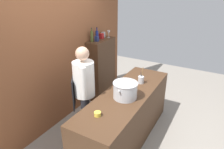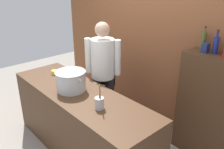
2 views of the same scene
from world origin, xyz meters
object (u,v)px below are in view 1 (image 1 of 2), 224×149
Objects in this scene: spice_tin_navy at (97,39)px; spice_tin_red at (101,36)px; chef at (84,88)px; utensil_crock at (141,80)px; spice_tin_silver at (103,35)px; butter_jar at (98,114)px; wine_bottle_cobalt at (97,35)px; wine_bottle_olive at (92,36)px; wine_glass_wide at (109,33)px; stockpot_large at (125,90)px.

spice_tin_navy is 0.97× the size of spice_tin_red.
chef reaches higher than utensil_crock.
butter_jar is at bearing -150.05° from spice_tin_silver.
chef is 5.92× the size of wine_bottle_cobalt.
spice_tin_silver is 0.99× the size of spice_tin_red.
spice_tin_navy is (1.24, 0.56, 0.49)m from chef.
butter_jar is 0.32× the size of wine_bottle_olive.
wine_glass_wide is at bearing -7.60° from spice_tin_navy.
wine_glass_wide is 0.42m from spice_tin_navy.
wine_bottle_olive is at bearing 36.40° from butter_jar.
stockpot_large is at bearing -132.51° from wine_bottle_cobalt.
chef is at bearing 104.22° from stockpot_large.
chef reaches higher than butter_jar.
butter_jar is at bearing -149.18° from spice_tin_red.
spice_tin_navy is at bearing 48.63° from stockpot_large.
wine_bottle_cobalt reaches higher than utensil_crock.
chef is at bearing 138.19° from utensil_crock.
wine_glass_wide is (0.32, -0.11, 0.01)m from wine_bottle_cobalt.
spice_tin_navy reaches higher than utensil_crock.
wine_bottle_cobalt is 0.33m from wine_glass_wide.
utensil_crock is at bearing -5.88° from butter_jar.
stockpot_large is 1.79m from wine_bottle_cobalt.
chef is 1.56m from wine_bottle_cobalt.
stockpot_large is 2.65× the size of wine_glass_wide.
spice_tin_navy is (0.07, -0.08, -0.06)m from wine_bottle_olive.
spice_tin_silver reaches higher than butter_jar.
spice_tin_navy is (1.07, 1.22, 0.42)m from stockpot_large.
chef is at bearing 51.09° from butter_jar.
stockpot_large is at bearing 68.23° from chef.
utensil_crock is (0.59, -0.02, -0.06)m from stockpot_large.
spice_tin_silver is at bearing 56.38° from utensil_crock.
stockpot_large is at bearing -127.68° from wine_bottle_olive.
stockpot_large is 1.57× the size of wine_bottle_cobalt.
chef is 1.44m from wine_bottle_olive.
stockpot_large is at bearing -138.43° from spice_tin_silver.
spice_tin_silver is at bearing 165.60° from chef.
stockpot_large is 3.78× the size of spice_tin_red.
wine_bottle_olive is at bearing 172.92° from wine_bottle_cobalt.
wine_bottle_cobalt is 1.69× the size of wine_glass_wide.
wine_bottle_olive is 0.50m from wine_glass_wide.
chef reaches higher than spice_tin_navy.
spice_tin_red is at bearing 60.21° from utensil_crock.
butter_jar is 0.82× the size of spice_tin_silver.
spice_tin_red is (1.33, 1.26, 0.43)m from stockpot_large.
spice_tin_red is (1.49, 0.60, 0.49)m from chef.
butter_jar is (-1.21, 0.12, -0.04)m from utensil_crock.
wine_glass_wide is 1.44× the size of spice_tin_silver.
butter_jar is at bearing -146.72° from wine_bottle_cobalt.
stockpot_large is 4.70× the size of butter_jar.
spice_tin_navy is (1.69, 1.11, 0.52)m from butter_jar.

